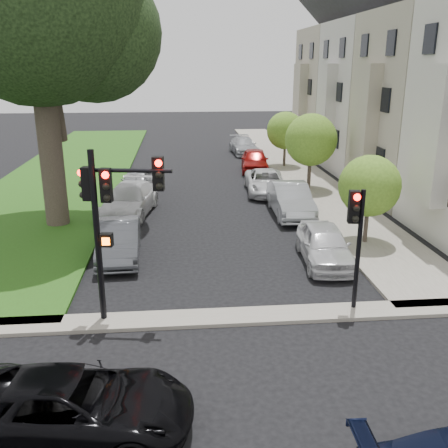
{
  "coord_description": "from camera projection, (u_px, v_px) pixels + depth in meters",
  "views": [
    {
      "loc": [
        -1.48,
        -11.17,
        7.21
      ],
      "look_at": [
        0.0,
        5.0,
        2.0
      ],
      "focal_mm": 40.0,
      "sensor_mm": 36.0,
      "label": 1
    }
  ],
  "objects": [
    {
      "name": "car_parked_7",
      "position": [
        137.0,
        181.0,
        29.11
      ],
      "size": [
        2.17,
        4.25,
        1.39
      ],
      "primitive_type": "imported",
      "rotation": [
        0.0,
        0.0,
        -0.13
      ],
      "color": "#999BA0",
      "rests_on": "ground"
    },
    {
      "name": "grass_strip",
      "position": [
        71.0,
        171.0,
        34.87
      ],
      "size": [
        8.0,
        44.0,
        0.12
      ],
      "primitive_type": "cube",
      "color": "#285316",
      "rests_on": "ground"
    },
    {
      "name": "small_tree_c",
      "position": [
        285.0,
        131.0,
        35.76
      ],
      "size": [
        2.68,
        2.68,
        4.02
      ],
      "color": "#342A22",
      "rests_on": "ground"
    },
    {
      "name": "house_d",
      "position": [
        347.0,
        68.0,
        40.8
      ],
      "size": [
        7.7,
        7.55,
        15.97
      ],
      "color": "#ACA995",
      "rests_on": "ground"
    },
    {
      "name": "car_parked_6",
      "position": [
        129.0,
        200.0,
        24.81
      ],
      "size": [
        3.04,
        5.59,
        1.54
      ],
      "primitive_type": "imported",
      "rotation": [
        0.0,
        0.0,
        -0.17
      ],
      "color": "silver",
      "rests_on": "ground"
    },
    {
      "name": "car_parked_4",
      "position": [
        244.0,
        146.0,
        41.78
      ],
      "size": [
        2.22,
        4.88,
        1.38
      ],
      "primitive_type": "imported",
      "rotation": [
        0.0,
        0.0,
        0.06
      ],
      "color": "#999BA0",
      "rests_on": "ground"
    },
    {
      "name": "traffic_signal_main",
      "position": [
        110.0,
        206.0,
        13.67
      ],
      "size": [
        2.48,
        0.65,
        5.07
      ],
      "color": "black",
      "rests_on": "ground"
    },
    {
      "name": "car_parked_5",
      "position": [
        119.0,
        240.0,
        19.27
      ],
      "size": [
        1.74,
        4.45,
        1.44
      ],
      "primitive_type": "imported",
      "rotation": [
        0.0,
        0.0,
        0.05
      ],
      "color": "#3F4247",
      "rests_on": "ground"
    },
    {
      "name": "car_parked_2",
      "position": [
        266.0,
        182.0,
        29.03
      ],
      "size": [
        2.51,
        4.95,
        1.34
      ],
      "primitive_type": "imported",
      "rotation": [
        0.0,
        0.0,
        -0.06
      ],
      "color": "silver",
      "rests_on": "ground"
    },
    {
      "name": "sidewalk_cross",
      "position": [
        233.0,
        317.0,
        14.8
      ],
      "size": [
        60.0,
        1.0,
        0.12
      ],
      "primitive_type": "cube",
      "color": "gray",
      "rests_on": "ground"
    },
    {
      "name": "traffic_signal_secondary",
      "position": [
        356.0,
        228.0,
        14.5
      ],
      "size": [
        0.5,
        0.4,
        3.81
      ],
      "color": "black",
      "rests_on": "ground"
    },
    {
      "name": "ground",
      "position": [
        242.0,
        356.0,
        12.92
      ],
      "size": [
        140.0,
        140.0,
        0.0
      ],
      "primitive_type": "plane",
      "color": "black",
      "rests_on": "ground"
    },
    {
      "name": "small_tree_a",
      "position": [
        370.0,
        186.0,
        20.2
      ],
      "size": [
        2.51,
        2.51,
        3.77
      ],
      "color": "#342A22",
      "rests_on": "ground"
    },
    {
      "name": "car_parked_3",
      "position": [
        255.0,
        160.0,
        34.98
      ],
      "size": [
        2.34,
        4.75,
        1.56
      ],
      "primitive_type": "imported",
      "rotation": [
        0.0,
        0.0,
        -0.11
      ],
      "color": "maroon",
      "rests_on": "ground"
    },
    {
      "name": "car_cross_near",
      "position": [
        72.0,
        406.0,
        9.99
      ],
      "size": [
        5.11,
        2.73,
        1.36
      ],
      "primitive_type": "imported",
      "rotation": [
        0.0,
        0.0,
        1.47
      ],
      "color": "black",
      "rests_on": "ground"
    },
    {
      "name": "small_tree_b",
      "position": [
        311.0,
        140.0,
        28.93
      ],
      "size": [
        3.03,
        3.03,
        4.54
      ],
      "color": "#342A22",
      "rests_on": "ground"
    },
    {
      "name": "house_b",
      "position": [
        438.0,
        70.0,
        26.58
      ],
      "size": [
        7.7,
        7.55,
        15.97
      ],
      "color": "tan",
      "rests_on": "ground"
    },
    {
      "name": "house_c",
      "position": [
        383.0,
        69.0,
        33.69
      ],
      "size": [
        7.7,
        7.55,
        15.97
      ],
      "color": "beige",
      "rests_on": "ground"
    },
    {
      "name": "car_parked_1",
      "position": [
        290.0,
        200.0,
        24.72
      ],
      "size": [
        1.79,
        4.9,
        1.6
      ],
      "primitive_type": "imported",
      "rotation": [
        0.0,
        0.0,
        -0.02
      ],
      "color": "#999BA0",
      "rests_on": "ground"
    },
    {
      "name": "car_parked_0",
      "position": [
        325.0,
        244.0,
        18.8
      ],
      "size": [
        2.05,
        4.39,
        1.45
      ],
      "primitive_type": "imported",
      "rotation": [
        0.0,
        0.0,
        -0.08
      ],
      "color": "silver",
      "rests_on": "ground"
    },
    {
      "name": "sidewalk_right",
      "position": [
        292.0,
        167.0,
        36.24
      ],
      "size": [
        3.5,
        44.0,
        0.12
      ],
      "primitive_type": "cube",
      "color": "gray",
      "rests_on": "ground"
    }
  ]
}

